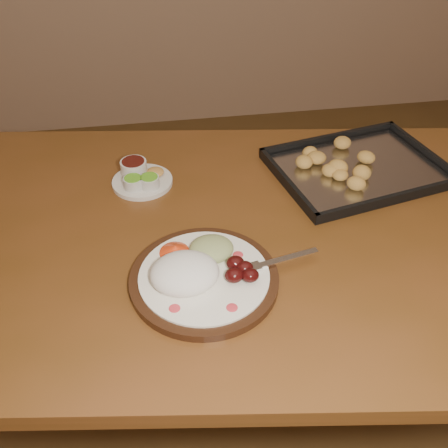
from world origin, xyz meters
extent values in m
plane|color=brown|center=(0.00, 0.00, 0.00)|extent=(4.00, 4.00, 0.00)
cube|color=brown|center=(-0.17, 0.06, 0.73)|extent=(1.61, 1.10, 0.04)
cylinder|color=#4A2E16|center=(-0.79, 0.53, 0.35)|extent=(0.07, 0.07, 0.71)
cylinder|color=#4A2E16|center=(0.55, 0.34, 0.35)|extent=(0.07, 0.07, 0.71)
cylinder|color=black|center=(-0.24, -0.10, 0.76)|extent=(0.30, 0.30, 0.02)
cylinder|color=white|center=(-0.24, -0.10, 0.77)|extent=(0.26, 0.26, 0.01)
ellipsoid|color=#D1323D|center=(-0.31, -0.18, 0.77)|extent=(0.02, 0.02, 0.00)
ellipsoid|color=#D1323D|center=(-0.20, -0.19, 0.77)|extent=(0.02, 0.02, 0.00)
ellipsoid|color=#D1323D|center=(-0.17, -0.06, 0.77)|extent=(0.02, 0.02, 0.00)
ellipsoid|color=#D1323D|center=(-0.34, -0.08, 0.77)|extent=(0.02, 0.02, 0.00)
ellipsoid|color=white|center=(-0.28, -0.11, 0.79)|extent=(0.14, 0.12, 0.06)
ellipsoid|color=#45090B|center=(-0.19, -0.13, 0.79)|extent=(0.04, 0.03, 0.03)
ellipsoid|color=#45090B|center=(-0.16, -0.11, 0.79)|extent=(0.04, 0.03, 0.03)
ellipsoid|color=#45090B|center=(-0.18, -0.09, 0.79)|extent=(0.04, 0.03, 0.03)
ellipsoid|color=#45090B|center=(-0.16, -0.13, 0.79)|extent=(0.04, 0.03, 0.03)
ellipsoid|color=#C7B880|center=(-0.22, -0.04, 0.78)|extent=(0.09, 0.09, 0.04)
cone|color=red|center=(-0.29, -0.03, 0.78)|extent=(0.09, 0.09, 0.03)
cube|color=white|center=(-0.07, -0.08, 0.77)|extent=(0.14, 0.04, 0.00)
cube|color=white|center=(-0.15, -0.10, 0.78)|extent=(0.04, 0.03, 0.00)
cylinder|color=white|center=(-0.17, -0.12, 0.78)|extent=(0.03, 0.01, 0.00)
cylinder|color=white|center=(-0.17, -0.11, 0.78)|extent=(0.03, 0.01, 0.00)
cylinder|color=white|center=(-0.17, -0.10, 0.78)|extent=(0.03, 0.01, 0.00)
cylinder|color=white|center=(-0.17, -0.10, 0.78)|extent=(0.03, 0.01, 0.00)
cylinder|color=silver|center=(-0.35, 0.26, 0.76)|extent=(0.15, 0.15, 0.01)
cylinder|color=beige|center=(-0.37, 0.23, 0.78)|extent=(0.05, 0.05, 0.03)
cylinder|color=#59A621|center=(-0.37, 0.23, 0.79)|extent=(0.04, 0.04, 0.00)
cylinder|color=beige|center=(-0.33, 0.23, 0.78)|extent=(0.05, 0.05, 0.03)
cylinder|color=#59A621|center=(-0.33, 0.23, 0.79)|extent=(0.04, 0.04, 0.00)
cylinder|color=silver|center=(-0.37, 0.29, 0.78)|extent=(0.07, 0.07, 0.04)
cylinder|color=#3A0E0A|center=(-0.37, 0.29, 0.80)|extent=(0.06, 0.06, 0.00)
ellipsoid|color=#C78B46|center=(-0.32, 0.28, 0.77)|extent=(0.05, 0.05, 0.02)
cube|color=black|center=(0.20, 0.23, 0.75)|extent=(0.48, 0.39, 0.01)
cube|color=black|center=(0.17, 0.38, 0.77)|extent=(0.42, 0.10, 0.02)
cube|color=black|center=(0.23, 0.08, 0.77)|extent=(0.42, 0.10, 0.02)
cube|color=black|center=(0.40, 0.27, 0.77)|extent=(0.08, 0.31, 0.02)
cube|color=black|center=(0.00, 0.19, 0.77)|extent=(0.08, 0.31, 0.02)
cube|color=silver|center=(0.20, 0.23, 0.76)|extent=(0.45, 0.36, 0.00)
ellipsoid|color=#B3953E|center=(0.25, 0.24, 0.78)|extent=(0.05, 0.04, 0.03)
ellipsoid|color=#B3953E|center=(0.29, 0.28, 0.78)|extent=(0.06, 0.06, 0.03)
ellipsoid|color=#B3953E|center=(0.21, 0.32, 0.78)|extent=(0.06, 0.06, 0.03)
ellipsoid|color=#B3953E|center=(0.17, 0.28, 0.78)|extent=(0.05, 0.05, 0.03)
ellipsoid|color=#B3953E|center=(0.13, 0.28, 0.78)|extent=(0.06, 0.06, 0.03)
ellipsoid|color=#B3953E|center=(0.15, 0.23, 0.78)|extent=(0.06, 0.06, 0.03)
ellipsoid|color=#B3953E|center=(0.10, 0.19, 0.78)|extent=(0.06, 0.06, 0.03)
ellipsoid|color=#B3953E|center=(0.17, 0.15, 0.78)|extent=(0.06, 0.06, 0.03)
ellipsoid|color=#B3953E|center=(0.19, 0.18, 0.78)|extent=(0.05, 0.05, 0.03)
ellipsoid|color=#B3953E|center=(0.26, 0.17, 0.78)|extent=(0.06, 0.06, 0.03)
ellipsoid|color=#B3953E|center=(0.25, 0.22, 0.78)|extent=(0.06, 0.06, 0.03)
camera|label=1|loc=(-0.31, -0.79, 1.48)|focal=40.00mm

